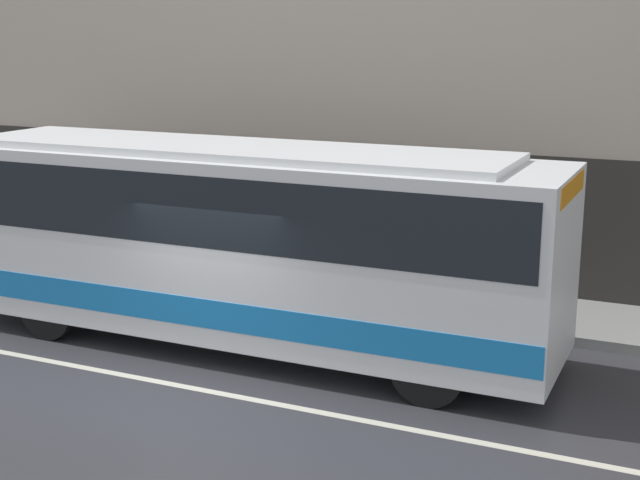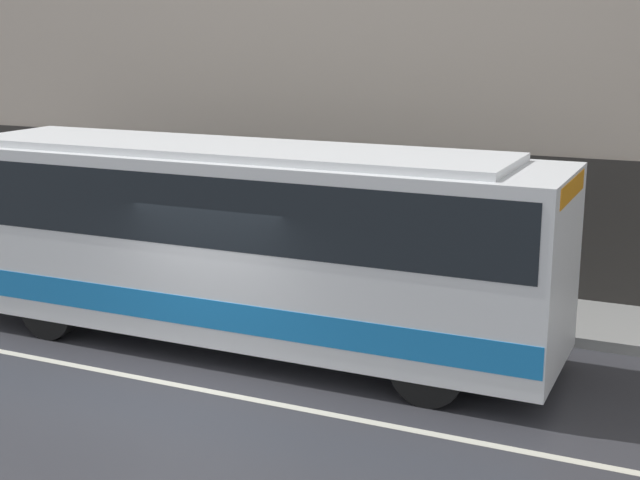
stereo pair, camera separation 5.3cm
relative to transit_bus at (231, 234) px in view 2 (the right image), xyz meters
name	(u,v)px [view 2 (the right image)]	position (x,y,z in m)	size (l,w,h in m)	color
ground_plane	(185,387)	(0.31, -1.94, -1.85)	(60.00, 60.00, 0.00)	#333338
sidewalk	(329,289)	(0.31, 3.18, -1.76)	(60.00, 2.24, 0.18)	gray
lane_stripe	(185,387)	(0.31, -1.94, -1.84)	(54.00, 0.14, 0.01)	beige
transit_bus	(231,234)	(0.00, 0.00, 0.00)	(10.61, 2.51, 3.28)	white
pedestrian_waiting	(130,233)	(-3.96, 2.63, -0.91)	(0.36, 0.36, 1.62)	navy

